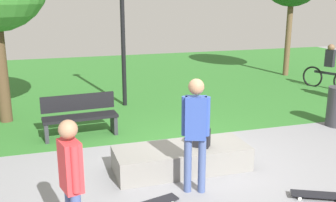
{
  "coord_description": "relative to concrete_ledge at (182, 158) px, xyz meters",
  "views": [
    {
      "loc": [
        -2.53,
        -6.36,
        3.0
      ],
      "look_at": [
        -0.36,
        0.61,
        1.06
      ],
      "focal_mm": 42.39,
      "sensor_mm": 36.0,
      "label": 1
    }
  ],
  "objects": [
    {
      "name": "grass_lawn",
      "position": [
        0.36,
        7.88,
        -0.21
      ],
      "size": [
        26.6,
        12.64,
        0.01
      ],
      "primitive_type": "cube",
      "color": "#2D6B28",
      "rests_on": "ground_plane"
    },
    {
      "name": "cyclist_on_bicycle",
      "position": [
        6.71,
        4.54,
        0.42
      ],
      "size": [
        0.8,
        1.69,
        1.52
      ],
      "color": "black",
      "rests_on": "ground_plane"
    },
    {
      "name": "skater_watching",
      "position": [
        -0.08,
        -0.84,
        0.87
      ],
      "size": [
        0.41,
        0.3,
        1.82
      ],
      "color": "#3F5184",
      "rests_on": "ground_plane"
    },
    {
      "name": "backpack_on_ledge",
      "position": [
        0.34,
        -0.07,
        0.37
      ],
      "size": [
        0.34,
        0.33,
        0.32
      ],
      "primitive_type": "cube",
      "rotation": [
        0.0,
        0.0,
        2.51
      ],
      "color": "black",
      "rests_on": "concrete_ledge"
    },
    {
      "name": "lamp_post",
      "position": [
        -0.12,
        4.54,
        2.33
      ],
      "size": [
        0.28,
        0.28,
        4.18
      ],
      "color": "black",
      "rests_on": "ground_plane"
    },
    {
      "name": "skater_performing_trick",
      "position": [
        -1.99,
        -1.82,
        0.76
      ],
      "size": [
        0.27,
        0.42,
        1.67
      ],
      "color": "#3F5184",
      "rests_on": "ground_plane"
    },
    {
      "name": "concrete_ledge",
      "position": [
        0.0,
        0.0,
        0.0
      ],
      "size": [
        2.37,
        0.92,
        0.42
      ],
      "primitive_type": "cube",
      "color": "gray",
      "rests_on": "ground_plane"
    },
    {
      "name": "skateboard_by_ledge",
      "position": [
        1.64,
        -1.62,
        -0.15
      ],
      "size": [
        0.81,
        0.53,
        0.08
      ],
      "color": "black",
      "rests_on": "ground_plane"
    },
    {
      "name": "park_bench_near_lamppost",
      "position": [
        -1.55,
        2.33,
        0.27
      ],
      "size": [
        1.63,
        0.58,
        0.91
      ],
      "color": "black",
      "rests_on": "ground_plane"
    },
    {
      "name": "ground_plane",
      "position": [
        0.36,
        0.2,
        -0.21
      ],
      "size": [
        28.0,
        28.0,
        0.0
      ],
      "primitive_type": "plane",
      "color": "gray"
    }
  ]
}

